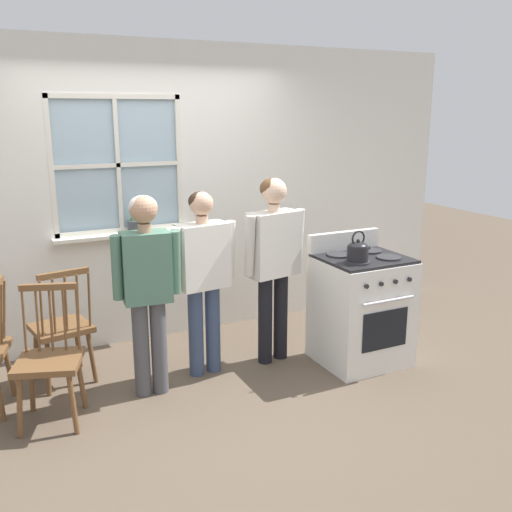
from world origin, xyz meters
TOP-DOWN VIEW (x-y plane):
  - ground_plane at (0.00, 0.00)m, footprint 16.00×16.00m
  - wall_back at (0.02, 1.40)m, footprint 6.40×0.16m
  - chair_by_window at (-1.11, 0.20)m, footprint 0.53×0.51m
  - chair_near_wall at (-0.95, 0.77)m, footprint 0.48×0.47m
  - person_elderly_left at (-0.39, 0.29)m, footprint 0.51×0.24m
  - person_teen_center at (0.11, 0.44)m, footprint 0.56×0.25m
  - person_adult_right at (0.72, 0.41)m, footprint 0.60×0.29m
  - stove at (1.38, 0.07)m, footprint 0.70×0.68m
  - kettle at (1.23, -0.06)m, footprint 0.21×0.17m
  - potted_plant at (-0.19, 1.31)m, footprint 0.15×0.15m

SIDE VIEW (x-z plane):
  - ground_plane at x=0.00m, z-range 0.00..0.00m
  - chair_by_window at x=-1.11m, z-range -0.03..0.92m
  - chair_near_wall at x=-0.95m, z-range -0.03..0.92m
  - stove at x=1.38m, z-range -0.07..1.02m
  - person_teen_center at x=0.11m, z-range 0.15..1.65m
  - person_elderly_left at x=-0.39m, z-range 0.15..1.67m
  - person_adult_right at x=0.72m, z-range 0.18..1.75m
  - kettle at x=1.23m, z-range 0.90..1.15m
  - potted_plant at x=-0.19m, z-range 1.00..1.24m
  - wall_back at x=0.02m, z-range -0.02..2.68m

